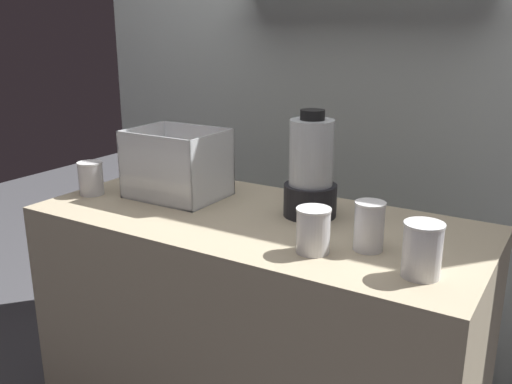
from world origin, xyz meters
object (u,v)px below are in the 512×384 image
(carrot_display_bin, at_px, (179,176))
(juice_cup_beet_right, at_px, (422,253))
(juice_cup_beet_far_left, at_px, (91,180))
(blender_pitcher, at_px, (311,172))
(juice_cup_beet_left, at_px, (313,233))
(juice_cup_carrot_middle, at_px, (369,228))

(carrot_display_bin, height_order, juice_cup_beet_right, carrot_display_bin)
(carrot_display_bin, xyz_separation_m, juice_cup_beet_right, (0.90, -0.21, -0.01))
(carrot_display_bin, bearing_deg, juice_cup_beet_far_left, -152.91)
(carrot_display_bin, xyz_separation_m, blender_pitcher, (0.48, 0.05, 0.07))
(juice_cup_beet_left, height_order, juice_cup_beet_right, juice_cup_beet_right)
(juice_cup_beet_left, bearing_deg, carrot_display_bin, 161.18)
(blender_pitcher, distance_m, juice_cup_beet_right, 0.50)
(juice_cup_beet_left, distance_m, juice_cup_carrot_middle, 0.15)
(carrot_display_bin, bearing_deg, juice_cup_carrot_middle, -9.22)
(blender_pitcher, height_order, juice_cup_beet_right, blender_pitcher)
(juice_cup_beet_far_left, bearing_deg, juice_cup_beet_left, -4.32)
(blender_pitcher, xyz_separation_m, juice_cup_beet_left, (0.14, -0.26, -0.09))
(blender_pitcher, distance_m, juice_cup_beet_far_left, 0.79)
(blender_pitcher, xyz_separation_m, juice_cup_carrot_middle, (0.26, -0.17, -0.08))
(juice_cup_beet_far_left, bearing_deg, juice_cup_beet_right, -3.26)
(carrot_display_bin, relative_size, juice_cup_beet_far_left, 2.68)
(juice_cup_beet_far_left, xyz_separation_m, juice_cup_beet_left, (0.89, -0.07, 0.00))
(juice_cup_beet_far_left, relative_size, juice_cup_beet_right, 0.87)
(juice_cup_beet_right, bearing_deg, juice_cup_beet_far_left, 176.74)
(juice_cup_beet_left, distance_m, juice_cup_beet_right, 0.28)
(blender_pitcher, bearing_deg, juice_cup_beet_left, -62.37)
(carrot_display_bin, xyz_separation_m, juice_cup_beet_far_left, (-0.28, -0.14, -0.02))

